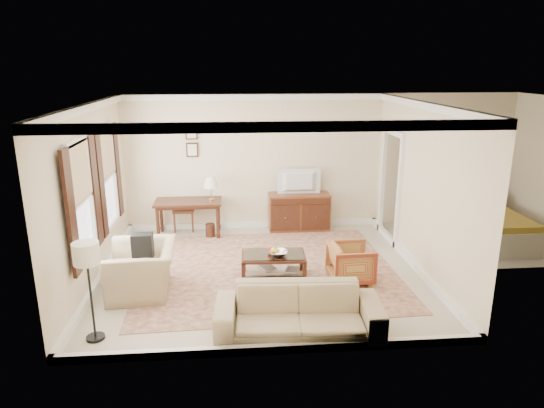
{
  "coord_description": "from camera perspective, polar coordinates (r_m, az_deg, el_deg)",
  "views": [
    {
      "loc": [
        -0.49,
        -7.76,
        3.49
      ],
      "look_at": [
        0.2,
        0.3,
        1.15
      ],
      "focal_mm": 32.0,
      "sensor_mm": 36.0,
      "label": 1
    }
  ],
  "objects": [
    {
      "name": "book_b",
      "position": [
        8.23,
        1.68,
        -7.64
      ],
      "size": [
        0.27,
        0.12,
        0.38
      ],
      "primitive_type": "imported",
      "rotation": [
        0.0,
        0.0,
        -0.34
      ],
      "color": "brown",
      "rests_on": "coffee_table"
    },
    {
      "name": "writing_desk",
      "position": [
        10.26,
        -9.81,
        -0.21
      ],
      "size": [
        1.38,
        0.69,
        0.75
      ],
      "color": "#401D12",
      "rests_on": "room_shell"
    },
    {
      "name": "backpack",
      "position": [
        7.89,
        -14.99,
        -4.65
      ],
      "size": [
        0.23,
        0.33,
        0.4
      ],
      "primitive_type": "cube",
      "rotation": [
        0.0,
        0.0,
        -1.55
      ],
      "color": "black",
      "rests_on": "club_armchair"
    },
    {
      "name": "fruit_bowl",
      "position": [
        8.04,
        0.76,
        -5.69
      ],
      "size": [
        0.42,
        0.42,
        0.1
      ],
      "primitive_type": "imported",
      "color": "silver",
      "rests_on": "coffee_table"
    },
    {
      "name": "doorway",
      "position": [
        10.09,
        13.76,
        1.82
      ],
      "size": [
        0.1,
        1.12,
        2.25
      ],
      "primitive_type": null,
      "color": "white",
      "rests_on": "room_shell"
    },
    {
      "name": "window_front",
      "position": [
        7.65,
        -21.52,
        0.29
      ],
      "size": [
        0.12,
        1.56,
        1.8
      ],
      "primitive_type": null,
      "color": "#CCB284",
      "rests_on": "room_shell"
    },
    {
      "name": "annex_bedroom",
      "position": [
        10.68,
        23.19,
        -2.36
      ],
      "size": [
        3.0,
        2.7,
        2.9
      ],
      "color": "beige",
      "rests_on": "ground"
    },
    {
      "name": "room_shell",
      "position": [
        7.84,
        -1.28,
        8.67
      ],
      "size": [
        5.51,
        5.01,
        2.91
      ],
      "color": "beige",
      "rests_on": "ground"
    },
    {
      "name": "desk_lamp",
      "position": [
        10.13,
        -7.17,
        1.81
      ],
      "size": [
        0.32,
        0.32,
        0.5
      ],
      "primitive_type": null,
      "color": "silver",
      "rests_on": "writing_desk"
    },
    {
      "name": "sofa",
      "position": [
        6.55,
        3.15,
        -11.72
      ],
      "size": [
        2.24,
        0.78,
        0.86
      ],
      "primitive_type": "imported",
      "rotation": [
        0.0,
        0.0,
        -0.06
      ],
      "color": "tan",
      "rests_on": "room_shell"
    },
    {
      "name": "framed_prints",
      "position": [
        10.38,
        -9.42,
        7.34
      ],
      "size": [
        0.25,
        0.04,
        0.68
      ],
      "primitive_type": null,
      "color": "#401D12",
      "rests_on": "room_shell"
    },
    {
      "name": "window_rear",
      "position": [
        9.14,
        -18.79,
        3.02
      ],
      "size": [
        0.12,
        1.56,
        1.8
      ],
      "primitive_type": null,
      "color": "#CCB284",
      "rests_on": "room_shell"
    },
    {
      "name": "floor_lamp",
      "position": [
        6.56,
        -20.95,
        -6.23
      ],
      "size": [
        0.33,
        0.33,
        1.35
      ],
      "color": "black",
      "rests_on": "room_shell"
    },
    {
      "name": "coffee_table",
      "position": [
        8.16,
        0.17,
        -6.56
      ],
      "size": [
        1.09,
        0.67,
        0.45
      ],
      "rotation": [
        0.0,
        0.0,
        -0.04
      ],
      "color": "#401D12",
      "rests_on": "room_shell"
    },
    {
      "name": "club_armchair",
      "position": [
        7.9,
        -15.1,
        -6.57
      ],
      "size": [
        0.83,
        1.22,
        1.03
      ],
      "primitive_type": "imported",
      "rotation": [
        0.0,
        0.0,
        -1.51
      ],
      "color": "tan",
      "rests_on": "room_shell"
    },
    {
      "name": "sideboard",
      "position": [
        10.54,
        3.19,
        -0.92
      ],
      "size": [
        1.31,
        0.5,
        0.8
      ],
      "primitive_type": "cube",
      "color": "brown",
      "rests_on": "room_shell"
    },
    {
      "name": "tv",
      "position": [
        10.31,
        3.28,
        3.54
      ],
      "size": [
        0.88,
        0.51,
        0.12
      ],
      "primitive_type": "imported",
      "rotation": [
        0.0,
        0.0,
        3.14
      ],
      "color": "black",
      "rests_on": "sideboard"
    },
    {
      "name": "book_a",
      "position": [
        8.24,
        -1.23,
        -7.59
      ],
      "size": [
        0.27,
        0.15,
        0.38
      ],
      "primitive_type": "imported",
      "rotation": [
        0.0,
        0.0,
        0.45
      ],
      "color": "brown",
      "rests_on": "coffee_table"
    },
    {
      "name": "desk_chair",
      "position": [
        10.64,
        -10.35,
        -0.31
      ],
      "size": [
        0.52,
        0.52,
        1.05
      ],
      "primitive_type": null,
      "rotation": [
        0.0,
        0.0,
        -0.16
      ],
      "color": "brown",
      "rests_on": "room_shell"
    },
    {
      "name": "striped_armchair",
      "position": [
        8.16,
        9.28,
        -6.67
      ],
      "size": [
        0.67,
        0.71,
        0.71
      ],
      "primitive_type": "imported",
      "rotation": [
        0.0,
        0.0,
        1.61
      ],
      "color": "maroon",
      "rests_on": "room_shell"
    },
    {
      "name": "rug",
      "position": [
        8.61,
        -0.59,
        -7.73
      ],
      "size": [
        4.54,
        3.93,
        0.01
      ],
      "primitive_type": "cube",
      "rotation": [
        0.0,
        0.0,
        0.04
      ],
      "color": "maroon",
      "rests_on": "room_shell"
    }
  ]
}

